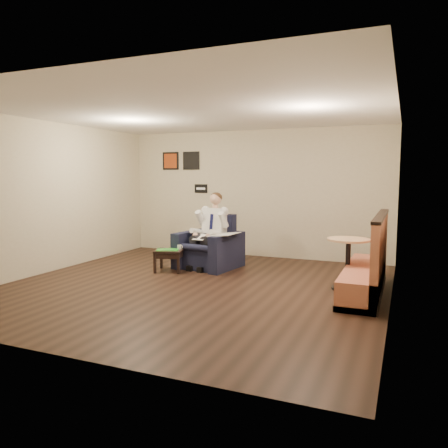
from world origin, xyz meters
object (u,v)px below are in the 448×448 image
at_px(armchair, 209,242).
at_px(cafe_table, 348,264).
at_px(side_table, 170,260).
at_px(coffee_mug, 179,247).
at_px(seated_man, 205,233).
at_px(banquette, 364,254).
at_px(green_folder, 168,250).
at_px(smartphone, 174,248).

distance_m(armchair, cafe_table, 2.82).
distance_m(side_table, cafe_table, 3.28).
bearing_deg(coffee_mug, seated_man, 38.31).
xyz_separation_m(banquette, cafe_table, (-0.25, 0.11, -0.19)).
bearing_deg(side_table, green_folder, -131.09).
height_order(smartphone, cafe_table, cafe_table).
height_order(armchair, seated_man, seated_man).
height_order(armchair, banquette, banquette).
bearing_deg(side_table, banquette, -3.27).
bearing_deg(side_table, cafe_table, -1.61).
xyz_separation_m(smartphone, cafe_table, (3.27, -0.24, -0.00)).
bearing_deg(smartphone, side_table, -97.35).
bearing_deg(banquette, seated_man, 167.63).
bearing_deg(coffee_mug, smartphone, 178.12).
bearing_deg(green_folder, cafe_table, -1.17).
distance_m(green_folder, cafe_table, 3.30).
relative_size(side_table, banquette, 0.21).
relative_size(armchair, cafe_table, 1.30).
bearing_deg(smartphone, armchair, 34.02).
bearing_deg(armchair, side_table, -123.66).
height_order(side_table, coffee_mug, coffee_mug).
height_order(green_folder, smartphone, green_folder).
distance_m(smartphone, banquette, 3.55).
bearing_deg(banquette, cafe_table, 156.74).
distance_m(side_table, smartphone, 0.26).
relative_size(seated_man, smartphone, 11.07).
height_order(armchair, side_table, armchair).
xyz_separation_m(seated_man, side_table, (-0.52, -0.46, -0.50)).
distance_m(armchair, coffee_mug, 0.61).
bearing_deg(cafe_table, armchair, 165.98).
relative_size(green_folder, smartphone, 3.21).
relative_size(green_folder, banquette, 0.17).
distance_m(coffee_mug, smartphone, 0.13).
bearing_deg(banquette, smartphone, 174.27).
xyz_separation_m(armchair, side_table, (-0.54, -0.59, -0.31)).
relative_size(banquette, cafe_table, 2.87).
bearing_deg(armchair, banquette, -5.95).
distance_m(banquette, cafe_table, 0.34).
distance_m(side_table, coffee_mug, 0.32).
height_order(banquette, cafe_table, banquette).
distance_m(smartphone, cafe_table, 3.28).
bearing_deg(seated_man, cafe_table, -2.40).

